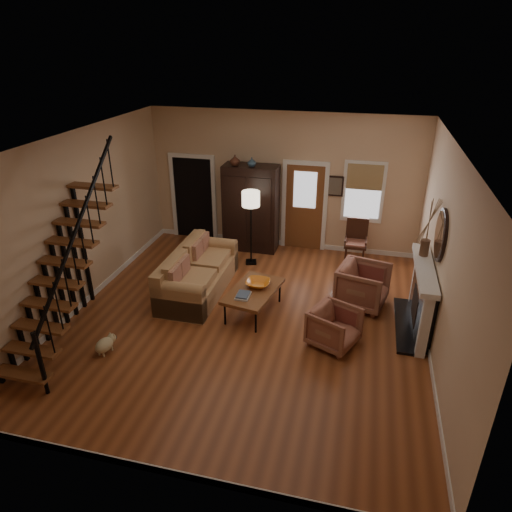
% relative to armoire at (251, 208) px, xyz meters
% --- Properties ---
extents(room, '(7.00, 7.33, 3.30)m').
position_rel_armoire_xyz_m(room, '(0.29, -1.39, 0.46)').
color(room, brown).
rests_on(room, ground).
extents(staircase, '(0.94, 2.80, 3.20)m').
position_rel_armoire_xyz_m(staircase, '(-2.08, -4.45, 0.55)').
color(staircase, brown).
rests_on(staircase, ground).
extents(fireplace, '(0.33, 1.95, 2.30)m').
position_rel_armoire_xyz_m(fireplace, '(3.83, -2.65, -0.31)').
color(fireplace, black).
rests_on(fireplace, ground).
extents(armoire, '(1.30, 0.60, 2.10)m').
position_rel_armoire_xyz_m(armoire, '(0.00, 0.00, 0.00)').
color(armoire, black).
rests_on(armoire, ground).
extents(vase_a, '(0.24, 0.24, 0.25)m').
position_rel_armoire_xyz_m(vase_a, '(-0.35, -0.10, 1.17)').
color(vase_a, '#4C2619').
rests_on(vase_a, armoire).
extents(vase_b, '(0.20, 0.20, 0.21)m').
position_rel_armoire_xyz_m(vase_b, '(0.05, -0.10, 1.16)').
color(vase_b, '#334C60').
rests_on(vase_b, armoire).
extents(sofa, '(1.02, 2.35, 0.88)m').
position_rel_armoire_xyz_m(sofa, '(-0.52, -2.36, -0.61)').
color(sofa, '#B18150').
rests_on(sofa, ground).
extents(coffee_table, '(1.01, 1.45, 0.51)m').
position_rel_armoire_xyz_m(coffee_table, '(0.78, -2.88, -0.80)').
color(coffee_table, brown).
rests_on(coffee_table, ground).
extents(bowl, '(0.45, 0.45, 0.11)m').
position_rel_armoire_xyz_m(bowl, '(0.83, -2.73, -0.48)').
color(bowl, orange).
rests_on(bowl, coffee_table).
extents(books, '(0.24, 0.33, 0.06)m').
position_rel_armoire_xyz_m(books, '(0.66, -3.18, -0.51)').
color(books, beige).
rests_on(books, coffee_table).
extents(armchair_left, '(1.00, 0.99, 0.69)m').
position_rel_armoire_xyz_m(armchair_left, '(2.36, -3.52, -0.70)').
color(armchair_left, brown).
rests_on(armchair_left, ground).
extents(armchair_right, '(1.11, 1.09, 0.84)m').
position_rel_armoire_xyz_m(armchair_right, '(2.78, -2.08, -0.63)').
color(armchair_right, brown).
rests_on(armchair_right, ground).
extents(floor_lamp, '(0.49, 0.49, 1.74)m').
position_rel_armoire_xyz_m(floor_lamp, '(0.21, -0.83, -0.18)').
color(floor_lamp, black).
rests_on(floor_lamp, ground).
extents(side_chair, '(0.54, 0.54, 1.02)m').
position_rel_armoire_xyz_m(side_chair, '(2.55, -0.20, -0.54)').
color(side_chair, '#3A1D12').
rests_on(side_chair, ground).
extents(dog, '(0.32, 0.44, 0.29)m').
position_rel_armoire_xyz_m(dog, '(-1.33, -4.69, -0.91)').
color(dog, beige).
rests_on(dog, ground).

